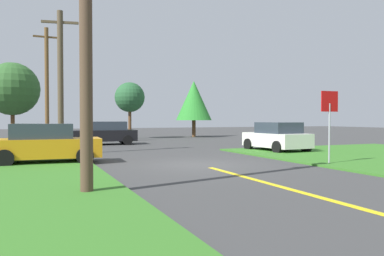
% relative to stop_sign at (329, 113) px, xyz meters
% --- Properties ---
extents(ground_plane, '(120.00, 120.00, 0.00)m').
position_rel_stop_sign_xyz_m(ground_plane, '(-4.65, 2.04, -2.06)').
color(ground_plane, '#3C3C3C').
extents(lane_stripe_center, '(0.20, 14.00, 0.01)m').
position_rel_stop_sign_xyz_m(lane_stripe_center, '(-4.65, -5.96, -2.06)').
color(lane_stripe_center, yellow).
rests_on(lane_stripe_center, ground).
extents(stop_sign, '(0.80, 0.07, 2.90)m').
position_rel_stop_sign_xyz_m(stop_sign, '(0.00, 0.00, 0.00)').
color(stop_sign, '#9EA0A8').
rests_on(stop_sign, ground).
extents(car_approaching_junction, '(4.52, 2.26, 1.62)m').
position_rel_stop_sign_xyz_m(car_approaching_junction, '(-5.99, 15.54, -1.26)').
color(car_approaching_junction, black).
rests_on(car_approaching_junction, ground).
extents(parked_car_near_building, '(4.32, 2.11, 1.62)m').
position_rel_stop_sign_xyz_m(parked_car_near_building, '(-10.26, 4.77, -1.26)').
color(parked_car_near_building, orange).
rests_on(parked_car_near_building, ground).
extents(car_on_crossroad, '(2.35, 3.96, 1.62)m').
position_rel_stop_sign_xyz_m(car_on_crossroad, '(1.82, 6.11, -1.26)').
color(car_on_crossroad, white).
rests_on(car_on_crossroad, ground).
extents(utility_pole_near, '(1.80, 0.31, 8.90)m').
position_rel_stop_sign_xyz_m(utility_pole_near, '(-9.56, -2.38, 2.50)').
color(utility_pole_near, '#51392C').
rests_on(utility_pole_near, ground).
extents(utility_pole_mid, '(1.79, 0.43, 7.25)m').
position_rel_stop_sign_xyz_m(utility_pole_mid, '(-9.37, 8.76, 1.69)').
color(utility_pole_mid, brown).
rests_on(utility_pole_mid, ground).
extents(utility_pole_far, '(1.80, 0.28, 8.35)m').
position_rel_stop_sign_xyz_m(utility_pole_far, '(-9.68, 17.90, 2.24)').
color(utility_pole_far, brown).
rests_on(utility_pole_far, ground).
extents(oak_tree_left, '(4.40, 4.40, 6.50)m').
position_rel_stop_sign_xyz_m(oak_tree_left, '(-12.15, 23.72, 2.23)').
color(oak_tree_left, brown).
rests_on(oak_tree_left, ground).
extents(pine_tree_center, '(2.72, 2.72, 5.14)m').
position_rel_stop_sign_xyz_m(pine_tree_center, '(-2.41, 22.96, 1.69)').
color(pine_tree_center, brown).
rests_on(pine_tree_center, ground).
extents(oak_tree_right, '(3.54, 3.54, 5.56)m').
position_rel_stop_sign_xyz_m(oak_tree_right, '(4.19, 23.55, 1.54)').
color(oak_tree_right, brown).
rests_on(oak_tree_right, ground).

